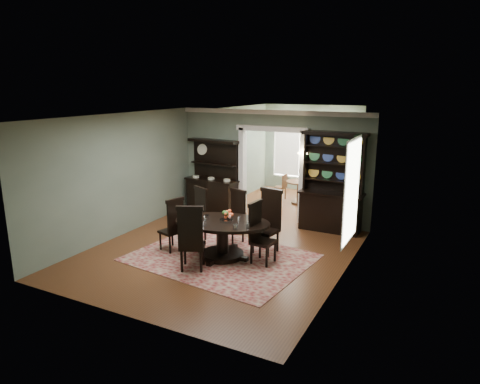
% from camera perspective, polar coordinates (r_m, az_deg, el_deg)
% --- Properties ---
extents(room, '(5.51, 6.01, 3.01)m').
position_cam_1_polar(room, '(9.20, -2.96, 1.08)').
color(room, '#5D3218').
rests_on(room, ground).
extents(parlor, '(3.51, 3.50, 3.01)m').
position_cam_1_polar(parlor, '(14.14, 8.30, 5.27)').
color(parlor, '#5D3218').
rests_on(parlor, ground).
extents(doorway_trim, '(2.08, 0.25, 2.57)m').
position_cam_1_polar(doorway_trim, '(11.79, 4.27, 4.14)').
color(doorway_trim, silver).
rests_on(doorway_trim, floor).
extents(right_window, '(0.15, 1.47, 2.12)m').
position_cam_1_polar(right_window, '(9.05, 14.88, 0.56)').
color(right_window, white).
rests_on(right_window, wall_right).
extents(wall_sconce, '(0.27, 0.21, 0.21)m').
position_cam_1_polar(wall_sconce, '(11.27, 8.46, 4.97)').
color(wall_sconce, '#C57B34').
rests_on(wall_sconce, back_wall_right).
extents(rug, '(3.94, 3.15, 0.01)m').
position_cam_1_polar(rug, '(9.39, -2.63, -8.72)').
color(rug, maroon).
rests_on(rug, floor).
extents(dining_table, '(2.31, 2.30, 0.82)m').
position_cam_1_polar(dining_table, '(9.23, -2.37, -5.37)').
color(dining_table, black).
rests_on(dining_table, rug).
extents(centerpiece, '(1.42, 0.91, 0.23)m').
position_cam_1_polar(centerpiece, '(9.10, -1.85, -3.56)').
color(centerpiece, silver).
rests_on(centerpiece, dining_table).
extents(chair_far_left, '(0.61, 0.60, 1.28)m').
position_cam_1_polar(chair_far_left, '(10.32, -5.60, -2.72)').
color(chair_far_left, black).
rests_on(chair_far_left, rug).
extents(chair_far_mid, '(0.58, 0.56, 1.27)m').
position_cam_1_polar(chair_far_mid, '(10.12, -0.58, -3.02)').
color(chair_far_mid, black).
rests_on(chair_far_mid, rug).
extents(chair_far_right, '(0.60, 0.58, 1.43)m').
position_cam_1_polar(chair_far_right, '(9.53, 3.84, -3.62)').
color(chair_far_right, black).
rests_on(chair_far_right, rug).
extents(chair_end_left, '(0.54, 0.56, 1.24)m').
position_cam_1_polar(chair_end_left, '(9.64, -8.87, -4.16)').
color(chair_end_left, black).
rests_on(chair_end_left, rug).
extents(chair_end_right, '(0.50, 0.52, 1.31)m').
position_cam_1_polar(chair_end_right, '(8.95, 2.52, -5.20)').
color(chair_end_right, black).
rests_on(chair_end_right, rug).
extents(chair_near, '(0.67, 0.66, 1.39)m').
position_cam_1_polar(chair_near, '(8.54, -6.52, -5.96)').
color(chair_near, black).
rests_on(chair_near, rug).
extents(sideboard, '(1.67, 0.73, 2.13)m').
position_cam_1_polar(sideboard, '(12.53, -3.66, 0.66)').
color(sideboard, black).
rests_on(sideboard, floor).
extents(welsh_dresser, '(1.62, 0.60, 2.53)m').
position_cam_1_polar(welsh_dresser, '(11.12, 12.12, -0.45)').
color(welsh_dresser, black).
rests_on(welsh_dresser, floor).
extents(parlor_table, '(0.78, 0.78, 0.72)m').
position_cam_1_polar(parlor_table, '(13.54, 7.81, 0.40)').
color(parlor_table, '#502B17').
rests_on(parlor_table, parlor_floor).
extents(parlor_chair_left, '(0.38, 0.36, 0.85)m').
position_cam_1_polar(parlor_chair_left, '(13.96, 5.60, 0.80)').
color(parlor_chair_left, '#502B17').
rests_on(parlor_chair_left, parlor_floor).
extents(parlor_chair_right, '(0.45, 0.44, 1.05)m').
position_cam_1_polar(parlor_chair_right, '(13.55, 8.88, 0.76)').
color(parlor_chair_right, '#502B17').
rests_on(parlor_chair_right, parlor_floor).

